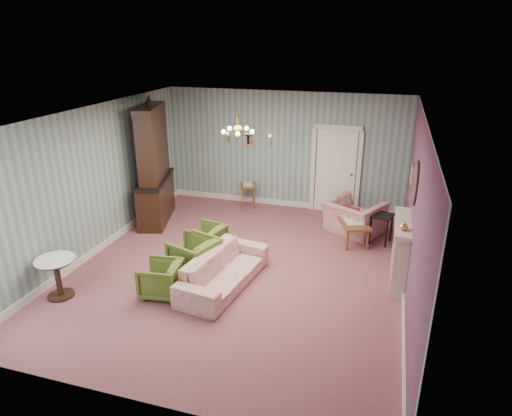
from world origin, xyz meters
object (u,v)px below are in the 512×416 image
(fireplace, at_px, (400,251))
(coffee_table, at_px, (352,231))
(sofa_chintz, at_px, (224,264))
(olive_chair_b, at_px, (194,255))
(olive_chair_c, at_px, (206,238))
(side_table_black, at_px, (381,229))
(olive_chair_a, at_px, (161,277))
(dresser, at_px, (153,162))
(wingback_chair, at_px, (354,212))
(pedestal_table, at_px, (58,278))

(fireplace, height_order, coffee_table, fireplace)
(sofa_chintz, bearing_deg, olive_chair_b, 79.02)
(olive_chair_c, xyz_separation_m, fireplace, (3.70, 0.01, 0.24))
(olive_chair_b, bearing_deg, side_table_black, 144.39)
(olive_chair_a, relative_size, olive_chair_b, 0.85)
(olive_chair_b, height_order, side_table_black, olive_chair_b)
(dresser, bearing_deg, coffee_table, -14.90)
(coffee_table, distance_m, side_table_black, 0.59)
(olive_chair_a, distance_m, sofa_chintz, 1.09)
(fireplace, xyz_separation_m, coffee_table, (-0.94, 1.40, -0.34))
(olive_chair_a, xyz_separation_m, coffee_table, (2.90, 3.05, -0.09))
(sofa_chintz, relative_size, side_table_black, 3.24)
(sofa_chintz, distance_m, fireplace, 3.12)
(olive_chair_c, relative_size, dresser, 0.24)
(wingback_chair, bearing_deg, olive_chair_a, 79.80)
(olive_chair_c, distance_m, side_table_black, 3.67)
(olive_chair_b, relative_size, fireplace, 0.55)
(sofa_chintz, bearing_deg, coffee_table, -30.67)
(olive_chair_a, distance_m, pedestal_table, 1.71)
(coffee_table, height_order, pedestal_table, pedestal_table)
(dresser, distance_m, pedestal_table, 3.66)
(olive_chair_c, distance_m, sofa_chintz, 1.30)
(olive_chair_a, relative_size, olive_chair_c, 0.98)
(wingback_chair, distance_m, coffee_table, 0.54)
(wingback_chair, relative_size, coffee_table, 1.21)
(olive_chair_a, xyz_separation_m, olive_chair_b, (0.25, 0.83, 0.06))
(olive_chair_b, xyz_separation_m, pedestal_table, (-1.87, -1.38, -0.03))
(sofa_chintz, height_order, wingback_chair, wingback_chair)
(olive_chair_b, distance_m, fireplace, 3.69)
(pedestal_table, bearing_deg, fireplace, 21.98)
(wingback_chair, xyz_separation_m, pedestal_table, (-4.48, -4.07, -0.15))
(wingback_chair, relative_size, dresser, 0.40)
(olive_chair_c, height_order, coffee_table, olive_chair_c)
(olive_chair_b, relative_size, dresser, 0.27)
(fireplace, bearing_deg, wingback_chair, 117.56)
(olive_chair_b, distance_m, dresser, 3.05)
(pedestal_table, bearing_deg, olive_chair_c, 51.34)
(fireplace, relative_size, side_table_black, 2.17)
(sofa_chintz, height_order, fireplace, fireplace)
(olive_chair_c, distance_m, dresser, 2.48)
(sofa_chintz, bearing_deg, olive_chair_a, 131.58)
(olive_chair_c, xyz_separation_m, sofa_chintz, (0.78, -1.05, 0.07))
(olive_chair_c, height_order, fireplace, fireplace)
(sofa_chintz, height_order, dresser, dresser)
(dresser, height_order, pedestal_table, dresser)
(fireplace, bearing_deg, sofa_chintz, -160.16)
(wingback_chair, height_order, dresser, dresser)
(olive_chair_a, bearing_deg, pedestal_table, -78.13)
(olive_chair_b, height_order, fireplace, fireplace)
(olive_chair_b, relative_size, olive_chair_c, 1.14)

